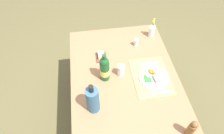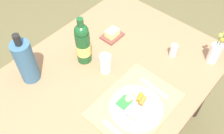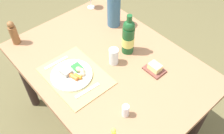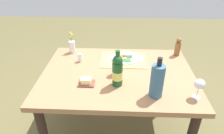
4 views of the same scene
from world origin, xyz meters
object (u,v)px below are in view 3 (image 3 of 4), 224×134
object	(u,v)px
salt_shaker	(126,111)
fork	(56,63)
wine_bottle	(128,37)
dinner_plate	(72,74)
butter_dish	(155,68)
dining_table	(109,72)
cooler_bottle	(114,10)
pepper_mill	(14,33)
knife	(87,90)
water_tumbler	(114,57)

from	to	relation	value
salt_shaker	fork	bearing A→B (deg)	-172.81
fork	wine_bottle	size ratio (longest dim) A/B	0.57
dinner_plate	salt_shaker	xyz separation A→B (m)	(0.43, 0.06, 0.02)
butter_dish	dining_table	bearing A→B (deg)	-143.97
dinner_plate	cooler_bottle	distance (m)	0.60
butter_dish	salt_shaker	distance (m)	0.39
dining_table	cooler_bottle	bearing A→B (deg)	133.51
dining_table	wine_bottle	bearing A→B (deg)	90.83
dinner_plate	fork	bearing A→B (deg)	-174.21
cooler_bottle	butter_dish	bearing A→B (deg)	-12.61
dinner_plate	fork	size ratio (longest dim) A/B	1.54
pepper_mill	salt_shaker	world-z (taller)	pepper_mill
dinner_plate	pepper_mill	distance (m)	0.54
butter_dish	pepper_mill	distance (m)	1.01
butter_dish	salt_shaker	world-z (taller)	salt_shaker
butter_dish	salt_shaker	size ratio (longest dim) A/B	1.59
dining_table	cooler_bottle	distance (m)	0.47
dining_table	wine_bottle	size ratio (longest dim) A/B	4.38
dining_table	knife	size ratio (longest dim) A/B	7.75
wine_bottle	pepper_mill	bearing A→B (deg)	-137.46
knife	wine_bottle	world-z (taller)	wine_bottle
water_tumbler	wine_bottle	world-z (taller)	wine_bottle
cooler_bottle	pepper_mill	xyz separation A→B (m)	(-0.31, -0.67, -0.04)
dinner_plate	pepper_mill	size ratio (longest dim) A/B	1.41
dinner_plate	wine_bottle	distance (m)	0.44
dining_table	pepper_mill	size ratio (longest dim) A/B	7.04
fork	butter_dish	bearing A→B (deg)	44.76
fork	pepper_mill	world-z (taller)	pepper_mill
knife	water_tumbler	bearing A→B (deg)	108.49
fork	wine_bottle	bearing A→B (deg)	64.64
dining_table	dinner_plate	size ratio (longest dim) A/B	5.00
wine_bottle	cooler_bottle	bearing A→B (deg)	156.17
knife	pepper_mill	bearing A→B (deg)	-167.01
dinner_plate	cooler_bottle	size ratio (longest dim) A/B	0.84
dining_table	pepper_mill	bearing A→B (deg)	-148.32
water_tumbler	salt_shaker	xyz separation A→B (m)	(0.35, -0.22, -0.01)
water_tumbler	butter_dish	world-z (taller)	water_tumbler
cooler_bottle	dinner_plate	bearing A→B (deg)	-68.19
dining_table	fork	xyz separation A→B (m)	(-0.23, -0.27, 0.11)
pepper_mill	salt_shaker	size ratio (longest dim) A/B	2.31
fork	knife	world-z (taller)	same
knife	water_tumbler	size ratio (longest dim) A/B	1.46
dining_table	water_tumbler	world-z (taller)	water_tumbler
water_tumbler	butter_dish	size ratio (longest dim) A/B	0.90
water_tumbler	salt_shaker	size ratio (longest dim) A/B	1.44
knife	wine_bottle	distance (m)	0.45
dining_table	fork	size ratio (longest dim) A/B	7.69
fork	cooler_bottle	world-z (taller)	cooler_bottle
pepper_mill	wine_bottle	world-z (taller)	wine_bottle
fork	cooler_bottle	bearing A→B (deg)	97.51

